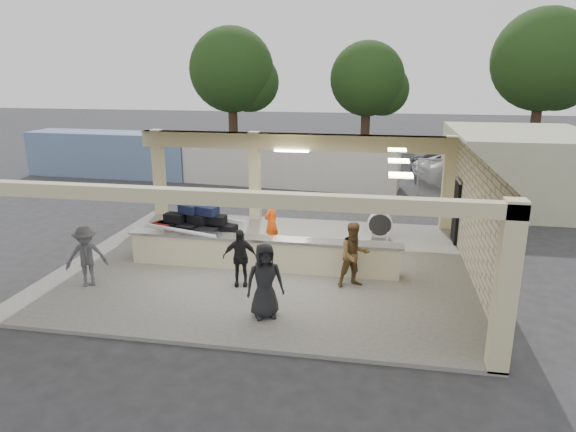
% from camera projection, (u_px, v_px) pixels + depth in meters
% --- Properties ---
extents(ground, '(120.00, 120.00, 0.00)m').
position_uv_depth(ground, '(266.00, 266.00, 15.82)').
color(ground, '#28282A').
rests_on(ground, ground).
extents(pavilion, '(12.01, 10.00, 3.55)m').
position_uv_depth(pavilion, '(277.00, 218.00, 16.04)').
color(pavilion, '#63625C').
rests_on(pavilion, ground).
extents(baggage_counter, '(8.20, 0.58, 0.98)m').
position_uv_depth(baggage_counter, '(262.00, 253.00, 15.19)').
color(baggage_counter, beige).
rests_on(baggage_counter, pavilion).
extents(luggage_cart, '(3.07, 2.39, 1.57)m').
position_uv_depth(luggage_cart, '(196.00, 227.00, 16.49)').
color(luggage_cart, white).
rests_on(luggage_cart, pavilion).
extents(drum_fan, '(0.87, 0.48, 0.96)m').
position_uv_depth(drum_fan, '(380.00, 224.00, 17.94)').
color(drum_fan, white).
rests_on(drum_fan, pavilion).
extents(baggage_handler, '(0.56, 0.69, 1.67)m').
position_uv_depth(baggage_handler, '(271.00, 222.00, 17.05)').
color(baggage_handler, '#FF4E0D').
rests_on(baggage_handler, pavilion).
extents(passenger_a, '(0.96, 0.73, 1.81)m').
position_uv_depth(passenger_a, '(354.00, 255.00, 13.85)').
color(passenger_a, brown).
rests_on(passenger_a, pavilion).
extents(passenger_b, '(0.99, 0.53, 1.60)m').
position_uv_depth(passenger_b, '(240.00, 258.00, 13.94)').
color(passenger_b, black).
rests_on(passenger_b, pavilion).
extents(passenger_c, '(1.13, 0.89, 1.69)m').
position_uv_depth(passenger_c, '(86.00, 256.00, 13.91)').
color(passenger_c, '#46474B').
rests_on(passenger_c, pavilion).
extents(passenger_d, '(0.97, 0.69, 1.84)m').
position_uv_depth(passenger_d, '(265.00, 281.00, 12.11)').
color(passenger_d, black).
rests_on(passenger_d, pavilion).
extents(car_white_a, '(6.08, 4.39, 1.58)m').
position_uv_depth(car_white_a, '(469.00, 168.00, 27.24)').
color(car_white_a, white).
rests_on(car_white_a, ground).
extents(car_white_b, '(4.95, 2.43, 1.50)m').
position_uv_depth(car_white_b, '(537.00, 171.00, 26.78)').
color(car_white_b, white).
rests_on(car_white_b, ground).
extents(car_dark, '(4.39, 2.23, 1.39)m').
position_uv_depth(car_dark, '(451.00, 165.00, 28.75)').
color(car_dark, black).
rests_on(car_dark, ground).
extents(container_white, '(11.38, 3.40, 2.43)m').
position_uv_depth(container_white, '(290.00, 162.00, 26.68)').
color(container_white, silver).
rests_on(container_white, ground).
extents(container_blue, '(9.54, 2.65, 2.46)m').
position_uv_depth(container_blue, '(112.00, 154.00, 29.14)').
color(container_blue, '#6980A8').
rests_on(container_blue, ground).
extents(fence, '(12.06, 0.06, 2.03)m').
position_uv_depth(fence, '(560.00, 185.00, 22.14)').
color(fence, gray).
rests_on(fence, ground).
extents(tree_left, '(6.60, 6.30, 9.00)m').
position_uv_depth(tree_left, '(236.00, 73.00, 38.48)').
color(tree_left, '#382619').
rests_on(tree_left, ground).
extents(tree_mid, '(6.00, 5.60, 8.00)m').
position_uv_depth(tree_mid, '(371.00, 82.00, 38.81)').
color(tree_mid, '#382619').
rests_on(tree_mid, ground).
extents(tree_right, '(7.20, 7.00, 10.00)m').
position_uv_depth(tree_right, '(547.00, 64.00, 35.44)').
color(tree_right, '#382619').
rests_on(tree_right, ground).
extents(adjacent_building, '(6.00, 8.00, 3.20)m').
position_uv_depth(adjacent_building, '(519.00, 167.00, 23.19)').
color(adjacent_building, beige).
rests_on(adjacent_building, ground).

